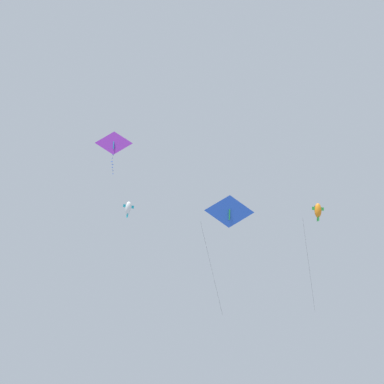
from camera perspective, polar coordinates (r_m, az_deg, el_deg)
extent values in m
pyramid|color=purple|center=(47.90, -8.91, 5.49)|extent=(1.71, 2.23, 1.62)
cube|color=#1EB2C6|center=(47.98, -8.90, 5.20)|extent=(0.60, 0.46, 0.81)
cube|color=#1EB2C6|center=(48.14, -8.88, 6.27)|extent=(0.42, 0.55, 0.17)
cylinder|color=#47474C|center=(47.58, -8.98, 4.39)|extent=(0.02, 0.04, 0.33)
cube|color=blue|center=(47.52, -9.00, 4.20)|extent=(0.09, 0.16, 0.06)
cylinder|color=#47474C|center=(47.50, -9.04, 4.00)|extent=(0.01, 0.12, 0.33)
cube|color=blue|center=(47.47, -9.08, 3.80)|extent=(0.17, 0.05, 0.06)
cylinder|color=#47474C|center=(47.41, -9.11, 3.62)|extent=(0.03, 0.03, 0.33)
cube|color=blue|center=(47.35, -9.13, 3.44)|extent=(0.13, 0.14, 0.06)
cylinder|color=#47474C|center=(47.24, -9.09, 3.28)|extent=(0.05, 0.13, 0.33)
cube|color=blue|center=(47.14, -9.05, 3.12)|extent=(0.04, 0.17, 0.06)
cylinder|color=#47474C|center=(47.03, -9.06, 2.96)|extent=(0.06, 0.09, 0.33)
cube|color=blue|center=(46.92, -9.08, 2.80)|extent=(0.17, 0.06, 0.06)
cylinder|color=#47474C|center=(46.83, -9.05, 2.63)|extent=(0.04, 0.10, 0.33)
cube|color=blue|center=(46.74, -9.02, 2.46)|extent=(0.11, 0.16, 0.06)
cylinder|color=#47474C|center=(46.68, -9.01, 2.27)|extent=(0.04, 0.01, 0.33)
cube|color=blue|center=(46.63, -9.01, 2.08)|extent=(0.17, 0.02, 0.06)
ellipsoid|color=white|center=(47.26, -7.28, -1.82)|extent=(0.93, 0.74, 1.31)
cube|color=#1EB2C6|center=(47.17, -7.61, -1.58)|extent=(0.19, 0.45, 0.27)
cube|color=#1EB2C6|center=(47.37, -6.90, -1.70)|extent=(0.19, 0.45, 0.27)
cube|color=#1EB2C6|center=(47.23, -7.40, -2.68)|extent=(0.47, 0.13, 0.47)
sphere|color=black|center=(47.45, -7.49, -1.32)|extent=(0.13, 0.12, 0.12)
sphere|color=black|center=(47.55, -7.12, -1.38)|extent=(0.13, 0.12, 0.12)
pyramid|color=blue|center=(39.75, 4.27, -2.26)|extent=(1.92, 2.77, 1.79)
cube|color=green|center=(39.89, 4.21, -2.60)|extent=(0.80, 0.49, 0.99)
cube|color=green|center=(39.81, 4.30, -1.14)|extent=(0.44, 0.67, 0.20)
cylinder|color=#47474C|center=(39.59, 2.23, -8.67)|extent=(1.18, 3.11, 6.80)
ellipsoid|color=orange|center=(42.54, 14.17, -2.05)|extent=(0.88, 0.83, 1.27)
cube|color=green|center=(42.43, 13.80, -1.83)|extent=(0.25, 0.42, 0.27)
cube|color=green|center=(42.70, 14.54, -1.88)|extent=(0.25, 0.42, 0.27)
cube|color=green|center=(42.43, 14.18, -2.99)|extent=(0.41, 0.22, 0.43)
sphere|color=black|center=(42.74, 13.84, -1.58)|extent=(0.14, 0.13, 0.11)
sphere|color=black|center=(42.87, 14.23, -1.60)|extent=(0.14, 0.13, 0.11)
cylinder|color=#47474C|center=(41.67, 13.17, -8.03)|extent=(1.06, 1.86, 7.18)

